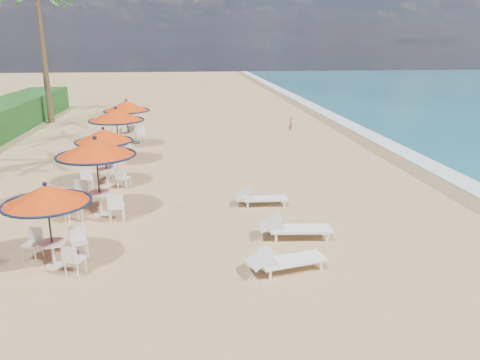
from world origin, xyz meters
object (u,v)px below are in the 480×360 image
object	(u,v)px
station_4	(128,112)
station_3	(116,120)
lounger_near	(285,260)
station_0	(49,205)
station_2	(104,143)
lounger_mid	(293,227)
lounger_far	(260,197)
station_1	(95,158)

from	to	relation	value
station_4	station_3	bearing A→B (deg)	-91.57
station_3	lounger_near	size ratio (longest dim) A/B	1.29
station_0	station_2	world-z (taller)	station_2
station_0	lounger_mid	world-z (taller)	station_0
station_4	lounger_near	bearing A→B (deg)	-70.46
lounger_near	lounger_mid	distance (m)	2.10
station_2	station_3	xyz separation A→B (m)	(-0.05, 3.69, 0.30)
station_2	lounger_far	xyz separation A→B (m)	(5.67, -3.08, -1.43)
station_1	station_4	distance (m)	10.79
station_3	lounger_far	bearing A→B (deg)	-49.78
station_1	station_3	xyz separation A→B (m)	(-0.30, 7.07, 0.09)
station_4	lounger_far	bearing A→B (deg)	-61.82
lounger_near	lounger_mid	xyz separation A→B (m)	(0.66, 1.99, 0.02)
station_3	station_4	xyz separation A→B (m)	(0.10, 3.72, -0.14)
station_4	lounger_far	xyz separation A→B (m)	(5.62, -10.49, -1.59)
station_1	lounger_mid	world-z (taller)	station_1
station_1	lounger_near	bearing A→B (deg)	-41.22
station_1	lounger_mid	size ratio (longest dim) A/B	1.25
station_4	lounger_mid	bearing A→B (deg)	-65.44
lounger_mid	lounger_far	size ratio (longest dim) A/B	1.17
station_3	lounger_far	xyz separation A→B (m)	(5.72, -6.77, -1.73)
station_0	lounger_mid	distance (m)	6.62
lounger_near	lounger_mid	size ratio (longest dim) A/B	0.97
station_4	lounger_mid	distance (m)	14.84
station_1	lounger_near	size ratio (longest dim) A/B	1.29
lounger_far	station_0	bearing A→B (deg)	-143.97
station_2	lounger_near	bearing A→B (deg)	-55.38
station_1	station_2	size ratio (longest dim) A/B	1.13
station_4	lounger_mid	size ratio (longest dim) A/B	1.21
station_1	lounger_mid	bearing A→B (deg)	-23.90
station_0	station_3	bearing A→B (deg)	89.02
lounger_near	lounger_far	distance (m)	4.92
station_2	lounger_near	xyz separation A→B (m)	(5.52, -8.00, -1.40)
station_1	station_3	distance (m)	7.07
station_1	station_3	world-z (taller)	station_3
station_1	station_3	bearing A→B (deg)	92.40
lounger_far	station_3	bearing A→B (deg)	132.69
station_0	station_2	xyz separation A→B (m)	(0.23, 6.99, 0.08)
station_1	lounger_far	world-z (taller)	station_1
station_2	station_4	distance (m)	7.42
station_2	lounger_mid	size ratio (longest dim) A/B	1.11
station_2	station_4	world-z (taller)	station_4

